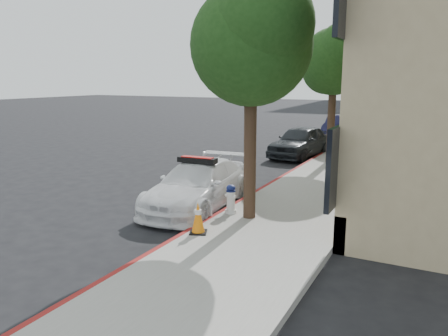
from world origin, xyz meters
name	(u,v)px	position (x,y,z in m)	size (l,w,h in m)	color
ground	(191,191)	(0.00, 0.00, 0.00)	(120.00, 120.00, 0.00)	black
sidewalk	(364,151)	(3.60, 10.00, 0.07)	(3.20, 50.00, 0.15)	gray
curb_strip	(332,149)	(2.06, 10.00, 0.07)	(0.12, 50.00, 0.15)	maroon
tree_near	(252,44)	(2.93, -2.01, 4.27)	(2.92, 2.82, 5.62)	black
tree_mid	(335,61)	(2.93, 5.99, 4.16)	(2.77, 2.64, 5.43)	black
tree_far	(369,62)	(2.93, 13.99, 4.39)	(3.10, 3.00, 5.81)	black
police_car	(198,185)	(1.10, -1.44, 0.64)	(2.11, 4.51, 1.42)	white
parked_car_mid	(300,141)	(1.20, 7.50, 0.70)	(1.66, 4.13, 1.41)	black
parked_car_far	(339,126)	(1.20, 15.20, 0.65)	(1.38, 3.96, 1.30)	#161536
fire_hydrant	(231,199)	(2.35, -1.91, 0.51)	(0.31, 0.28, 0.74)	white
traffic_cone	(198,218)	(2.35, -3.54, 0.50)	(0.49, 0.49, 0.71)	black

